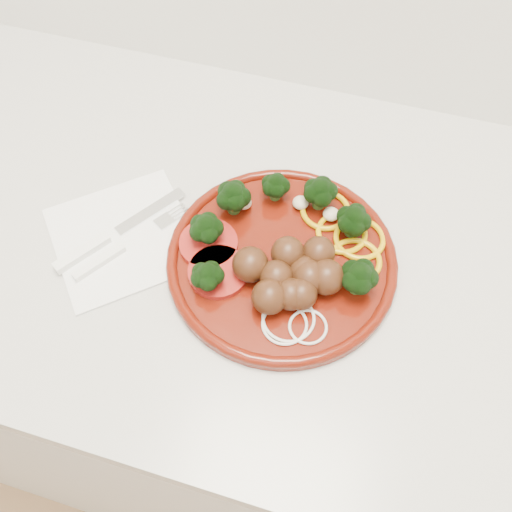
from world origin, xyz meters
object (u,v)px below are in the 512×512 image
(napkin, at_px, (123,237))
(fork, at_px, (113,253))
(plate, at_px, (284,256))
(knife, at_px, (104,239))

(napkin, bearing_deg, fork, -89.74)
(plate, distance_m, knife, 0.23)
(napkin, bearing_deg, knife, -145.71)
(knife, xyz_separation_m, fork, (0.02, -0.02, -0.00))
(fork, bearing_deg, plate, -43.37)
(napkin, relative_size, fork, 1.13)
(fork, bearing_deg, knife, 83.00)
(plate, bearing_deg, fork, -166.42)
(plate, bearing_deg, knife, -171.51)
(napkin, distance_m, knife, 0.02)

